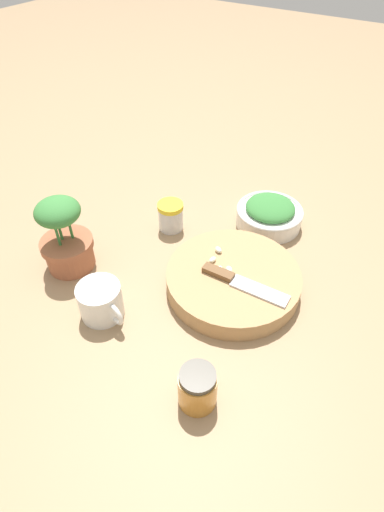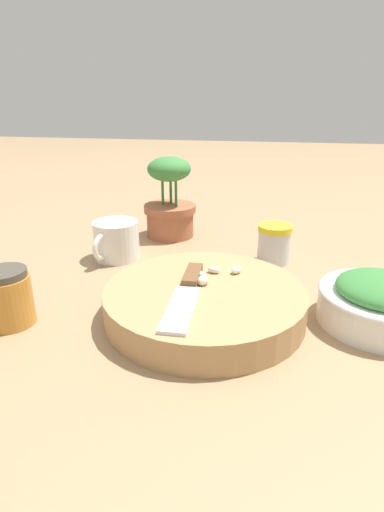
# 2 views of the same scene
# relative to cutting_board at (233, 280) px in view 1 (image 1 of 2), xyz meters

# --- Properties ---
(ground_plane) EXTENTS (5.00, 5.00, 0.00)m
(ground_plane) POSITION_rel_cutting_board_xyz_m (-0.04, 0.11, -0.02)
(ground_plane) COLOR #997A56
(cutting_board) EXTENTS (0.29, 0.29, 0.04)m
(cutting_board) POSITION_rel_cutting_board_xyz_m (0.00, 0.00, 0.00)
(cutting_board) COLOR tan
(cutting_board) RESTS_ON ground_plane
(chef_knife) EXTENTS (0.04, 0.19, 0.01)m
(chef_knife) POSITION_rel_cutting_board_xyz_m (-0.02, -0.02, 0.03)
(chef_knife) COLOR brown
(chef_knife) RESTS_ON cutting_board
(garlic_cloves) EXTENTS (0.07, 0.07, 0.01)m
(garlic_cloves) POSITION_rel_cutting_board_xyz_m (0.01, 0.04, 0.03)
(garlic_cloves) COLOR silver
(garlic_cloves) RESTS_ON cutting_board
(herb_bowl) EXTENTS (0.17, 0.17, 0.07)m
(herb_bowl) POSITION_rel_cutting_board_xyz_m (0.24, 0.03, 0.01)
(herb_bowl) COLOR silver
(herb_bowl) RESTS_ON ground_plane
(spice_jar) EXTENTS (0.06, 0.06, 0.07)m
(spice_jar) POSITION_rel_cutting_board_xyz_m (0.09, 0.23, 0.02)
(spice_jar) COLOR silver
(spice_jar) RESTS_ON ground_plane
(coffee_mug) EXTENTS (0.09, 0.12, 0.07)m
(coffee_mug) POSITION_rel_cutting_board_xyz_m (-0.21, 0.19, 0.02)
(coffee_mug) COLOR silver
(coffee_mug) RESTS_ON ground_plane
(honey_jar) EXTENTS (0.07, 0.07, 0.08)m
(honey_jar) POSITION_rel_cutting_board_xyz_m (-0.26, -0.08, 0.02)
(honey_jar) COLOR #BC7A2D
(honey_jar) RESTS_ON ground_plane
(potted_herb) EXTENTS (0.12, 0.12, 0.18)m
(potted_herb) POSITION_rel_cutting_board_xyz_m (-0.14, 0.35, 0.06)
(potted_herb) COLOR #A35B3D
(potted_herb) RESTS_ON ground_plane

